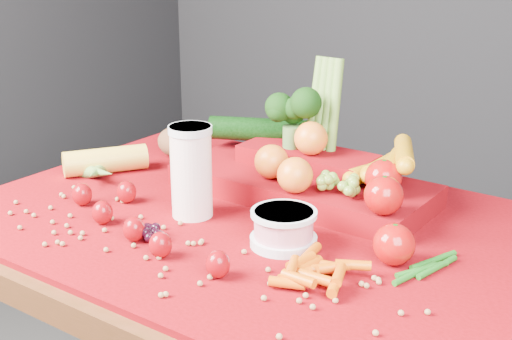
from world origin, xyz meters
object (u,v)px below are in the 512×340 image
Objects in this scene: table at (250,269)px; produce_mound at (313,169)px; yogurt_bowl at (284,227)px; milk_glass at (191,168)px.

table is 0.23m from produce_mound.
yogurt_bowl is at bearing -28.39° from table.
yogurt_bowl is (0.12, -0.06, 0.14)m from table.
table is 9.56× the size of yogurt_bowl.
produce_mound reaches higher than yogurt_bowl.
yogurt_bowl is at bearing -70.39° from produce_mound.
table is 0.23m from milk_glass.
table is 1.86× the size of produce_mound.
yogurt_bowl is 0.19× the size of produce_mound.
milk_glass reaches higher than table.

